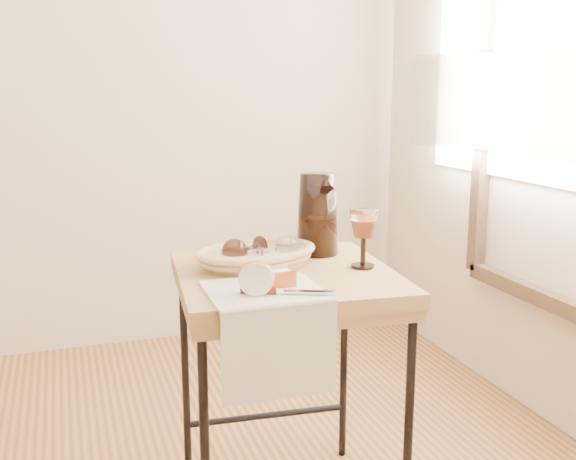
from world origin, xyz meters
name	(u,v)px	position (x,y,z in m)	size (l,w,h in m)	color
wall_back	(32,66)	(0.00, 1.80, 1.35)	(3.60, 0.00, 2.70)	beige
side_table	(286,396)	(0.67, 0.23, 0.38)	(0.59, 0.59, 0.75)	olive
tea_towel	(264,291)	(0.55, 0.06, 0.76)	(0.28, 0.25, 0.01)	white
bread_basket	(257,257)	(0.60, 0.30, 0.78)	(0.32, 0.22, 0.05)	tan
goblet_lying_a	(246,249)	(0.58, 0.32, 0.80)	(0.12, 0.07, 0.07)	#3D2117
goblet_lying_b	(274,250)	(0.65, 0.29, 0.80)	(0.12, 0.07, 0.07)	white
pitcher	(317,214)	(0.82, 0.39, 0.88)	(0.17, 0.25, 0.29)	black
wine_goblet	(363,238)	(0.88, 0.19, 0.84)	(0.08, 0.08, 0.17)	white
apple_half	(256,277)	(0.52, 0.03, 0.80)	(0.09, 0.05, 0.08)	red
apple_wedge	(279,278)	(0.60, 0.08, 0.78)	(0.06, 0.03, 0.04)	white
table_knife	(283,290)	(0.59, 0.01, 0.77)	(0.23, 0.02, 0.02)	silver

